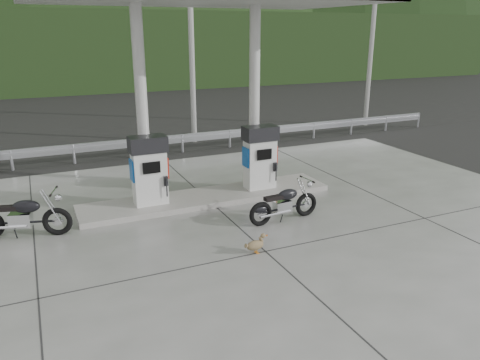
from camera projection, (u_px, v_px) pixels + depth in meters
name	position (u px, v px, depth m)	size (l,w,h in m)	color
ground	(246.00, 234.00, 10.86)	(160.00, 160.00, 0.00)	black
forecourt_apron	(246.00, 234.00, 10.86)	(18.00, 14.00, 0.02)	slate
pump_island	(208.00, 197.00, 13.00)	(7.00, 1.40, 0.15)	gray
gas_pump_left	(149.00, 170.00, 12.08)	(0.95, 0.55, 1.80)	silver
gas_pump_right	(260.00, 157.00, 13.33)	(0.95, 0.55, 1.80)	silver
canopy_column_left	(142.00, 106.00, 11.94)	(0.30, 0.30, 5.00)	silver
canopy_column_right	(254.00, 99.00, 13.19)	(0.30, 0.30, 5.00)	silver
guardrail	(156.00, 137.00, 17.59)	(26.00, 0.16, 1.42)	#A4A7AC
road	(137.00, 137.00, 20.84)	(60.00, 7.00, 0.01)	black
utility_pole_b	(191.00, 44.00, 18.67)	(0.22, 0.22, 8.00)	gray
utility_pole_c	(372.00, 42.00, 22.19)	(0.22, 0.22, 8.00)	gray
tree_band	(82.00, 51.00, 35.99)	(80.00, 6.00, 6.00)	black
forested_hills	(58.00, 65.00, 62.95)	(100.00, 40.00, 140.00)	black
motorcycle_left	(23.00, 217.00, 10.57)	(2.00, 0.63, 0.95)	black
motorcycle_right	(284.00, 204.00, 11.50)	(1.82, 0.58, 0.86)	black
duck	(255.00, 246.00, 9.86)	(0.49, 0.14, 0.35)	brown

